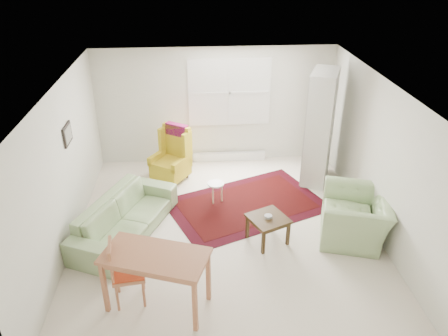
{
  "coord_description": "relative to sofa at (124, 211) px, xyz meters",
  "views": [
    {
      "loc": [
        -0.48,
        -6.04,
        4.4
      ],
      "look_at": [
        0.0,
        0.3,
        1.05
      ],
      "focal_mm": 35.0,
      "sensor_mm": 36.0,
      "label": 1
    }
  ],
  "objects": [
    {
      "name": "desk_chair",
      "position": [
        0.25,
        -1.55,
        0.04
      ],
      "size": [
        0.47,
        0.47,
        0.97
      ],
      "primitive_type": null,
      "rotation": [
        0.0,
        0.0,
        1.7
      ],
      "color": "#AC6A45",
      "rests_on": "ground"
    },
    {
      "name": "desk",
      "position": [
        0.63,
        -1.68,
        -0.02
      ],
      "size": [
        1.49,
        1.08,
        0.85
      ],
      "primitive_type": null,
      "rotation": [
        0.0,
        0.0,
        -0.34
      ],
      "color": "#AC6A45",
      "rests_on": "ground"
    },
    {
      "name": "wingback_chair",
      "position": [
        0.68,
        1.79,
        0.12
      ],
      "size": [
        0.92,
        0.93,
        1.13
      ],
      "primitive_type": null,
      "rotation": [
        0.0,
        0.0,
        -0.58
      ],
      "color": "gold",
      "rests_on": "ground"
    },
    {
      "name": "cabinet",
      "position": [
        3.64,
        1.6,
        0.68
      ],
      "size": [
        0.78,
        1.02,
        2.26
      ],
      "primitive_type": null,
      "rotation": [
        0.0,
        0.0,
        -0.39
      ],
      "color": "silver",
      "rests_on": "ground"
    },
    {
      "name": "armchair",
      "position": [
        3.76,
        -0.37,
        0.02
      ],
      "size": [
        1.35,
        1.45,
        0.93
      ],
      "primitive_type": "imported",
      "rotation": [
        0.0,
        0.0,
        -1.87
      ],
      "color": "#89A56E",
      "rests_on": "ground"
    },
    {
      "name": "rug",
      "position": [
        2.11,
        0.71,
        -0.43
      ],
      "size": [
        3.23,
        2.7,
        0.03
      ],
      "primitive_type": null,
      "rotation": [
        0.0,
        0.0,
        0.4
      ],
      "color": "black",
      "rests_on": "ground"
    },
    {
      "name": "coffee_table",
      "position": [
        2.32,
        -0.4,
        -0.21
      ],
      "size": [
        0.75,
        0.75,
        0.46
      ],
      "primitive_type": null,
      "rotation": [
        0.0,
        0.0,
        0.43
      ],
      "color": "#3A2712",
      "rests_on": "ground"
    },
    {
      "name": "room",
      "position": [
        1.68,
        0.14,
        0.81
      ],
      "size": [
        5.04,
        5.54,
        2.51
      ],
      "color": "beige",
      "rests_on": "ground"
    },
    {
      "name": "stool",
      "position": [
        1.55,
        0.87,
        -0.24
      ],
      "size": [
        0.32,
        0.32,
        0.41
      ],
      "primitive_type": null,
      "rotation": [
        0.0,
        0.0,
        -0.05
      ],
      "color": "white",
      "rests_on": "ground"
    },
    {
      "name": "sofa",
      "position": [
        0.0,
        0.0,
        0.0
      ],
      "size": [
        1.69,
        2.37,
        0.89
      ],
      "primitive_type": "imported",
      "rotation": [
        0.0,
        0.0,
        1.15
      ],
      "color": "#89A56E",
      "rests_on": "ground"
    }
  ]
}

